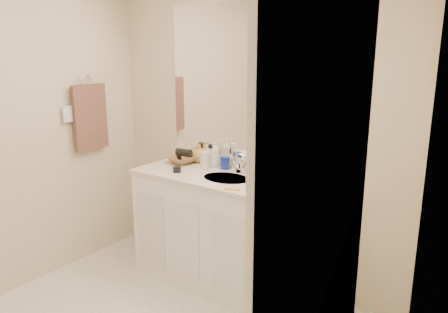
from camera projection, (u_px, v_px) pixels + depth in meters
wall_back at (248, 130)px, 3.40m from camera, size 2.60×0.02×2.40m
wall_right at (353, 218)px, 1.64m from camera, size 0.02×2.60×2.40m
vanity_cabinet at (228, 234)px, 3.37m from camera, size 1.50×0.55×0.85m
countertop at (228, 179)px, 3.26m from camera, size 1.52×0.57×0.03m
backsplash at (247, 165)px, 3.45m from camera, size 1.52×0.03×0.08m
sink_basin at (226, 179)px, 3.25m from camera, size 0.37×0.37×0.02m
faucet at (240, 166)px, 3.37m from camera, size 0.02×0.02×0.11m
mirror at (249, 83)px, 3.31m from camera, size 1.48×0.01×1.20m
blue_mug at (225, 163)px, 3.47m from camera, size 0.09×0.09×0.10m
tan_cup at (250, 174)px, 3.20m from camera, size 0.07×0.07×0.08m
toothbrush at (251, 160)px, 3.17m from camera, size 0.02×0.04×0.22m
mouthwash_bottle at (271, 171)px, 3.14m from camera, size 0.09×0.09×0.16m
soap_dish at (263, 189)px, 2.96m from camera, size 0.11×0.09×0.01m
green_soap at (263, 187)px, 2.95m from camera, size 0.08×0.07×0.02m
orange_comb at (232, 189)px, 2.97m from camera, size 0.12×0.07×0.00m
dark_jar at (177, 169)px, 3.39m from camera, size 0.08×0.08×0.04m
extra_white_bottle at (206, 161)px, 3.44m from camera, size 0.06×0.06×0.14m
soap_bottle_white at (215, 154)px, 3.53m from camera, size 0.09×0.09×0.20m
soap_bottle_cream at (207, 156)px, 3.54m from camera, size 0.09×0.09×0.18m
soap_bottle_yellow at (199, 153)px, 3.67m from camera, size 0.16×0.16×0.16m
wicker_basket at (182, 159)px, 3.66m from camera, size 0.30×0.30×0.06m
hair_dryer at (184, 153)px, 3.64m from camera, size 0.14×0.08×0.07m
towel_ring at (86, 81)px, 3.62m from camera, size 0.01×0.11×0.11m
hand_towel at (90, 117)px, 3.68m from camera, size 0.04×0.32×0.55m
switch_plate at (68, 114)px, 3.52m from camera, size 0.01×0.08×0.13m
door at (314, 300)px, 1.46m from camera, size 0.02×0.82×2.00m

